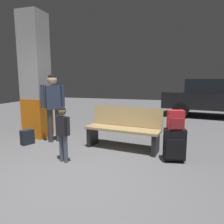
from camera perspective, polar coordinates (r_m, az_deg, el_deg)
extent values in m
cube|color=slate|center=(6.83, 5.13, -4.06)|extent=(18.00, 18.00, 0.10)
cube|color=orange|center=(5.73, -19.79, -1.45)|extent=(0.57, 0.57, 1.00)
cube|color=#B2B2B2|center=(5.68, -20.63, 14.19)|extent=(0.56, 0.56, 2.11)
cube|color=tan|center=(4.40, 2.79, -4.74)|extent=(1.64, 0.64, 0.05)
cube|color=tan|center=(4.58, 3.97, -1.21)|extent=(1.60, 0.31, 0.42)
cube|color=black|center=(4.76, -5.36, -6.61)|extent=(0.13, 0.41, 0.41)
cube|color=black|center=(4.26, 11.92, -8.63)|extent=(0.13, 0.41, 0.41)
cube|color=black|center=(3.94, 16.83, -8.49)|extent=(0.41, 0.27, 0.56)
cube|color=black|center=(3.85, 17.10, -9.83)|extent=(0.34, 0.09, 0.36)
cube|color=#A5A5AA|center=(3.95, 16.78, -4.42)|extent=(0.14, 0.05, 0.02)
cylinder|color=black|center=(4.09, 14.15, -12.20)|extent=(0.03, 0.05, 0.04)
cylinder|color=black|center=(4.15, 18.63, -12.10)|extent=(0.03, 0.05, 0.04)
cube|color=red|center=(3.83, 17.12, -2.05)|extent=(0.31, 0.23, 0.34)
cube|color=maroon|center=(3.75, 17.46, -3.08)|extent=(0.23, 0.09, 0.19)
cylinder|color=black|center=(3.81, 17.23, 0.29)|extent=(0.06, 0.04, 0.02)
cylinder|color=#4C5160|center=(3.84, -12.64, -10.00)|extent=(0.07, 0.07, 0.49)
cylinder|color=#4C5160|center=(3.92, -13.76, -9.65)|extent=(0.07, 0.07, 0.49)
cube|color=#232328|center=(3.77, -13.43, -3.78)|extent=(0.23, 0.17, 0.35)
cylinder|color=#232328|center=(3.66, -11.95, -3.82)|extent=(0.06, 0.06, 0.33)
cylinder|color=#232328|center=(3.87, -14.85, -3.24)|extent=(0.06, 0.06, 0.33)
sphere|color=brown|center=(3.72, -13.58, 0.18)|extent=(0.14, 0.14, 0.14)
sphere|color=black|center=(3.72, -13.59, 0.47)|extent=(0.13, 0.13, 0.13)
cylinder|color=red|center=(3.89, -13.02, -3.13)|extent=(0.06, 0.06, 0.10)
cylinder|color=red|center=(3.87, -13.05, -2.04)|extent=(0.01, 0.01, 0.06)
cylinder|color=#38383D|center=(5.17, -14.68, -3.49)|extent=(0.12, 0.12, 0.79)
cylinder|color=#38383D|center=(5.14, -16.65, -3.65)|extent=(0.12, 0.12, 0.79)
cube|color=#2D3851|center=(5.06, -15.98, 3.88)|extent=(0.36, 0.36, 0.56)
cylinder|color=#2D3851|center=(5.10, -13.45, 4.33)|extent=(0.09, 0.09, 0.53)
cylinder|color=#2D3851|center=(5.02, -18.57, 4.05)|extent=(0.09, 0.09, 0.53)
sphere|color=beige|center=(5.04, -16.18, 8.53)|extent=(0.22, 0.22, 0.22)
sphere|color=black|center=(5.04, -16.20, 8.88)|extent=(0.20, 0.20, 0.20)
cube|color=#1E232D|center=(5.18, -22.31, -6.41)|extent=(0.25, 0.32, 0.34)
cube|color=#333842|center=(5.27, -22.78, -6.74)|extent=(0.11, 0.22, 0.19)
cylinder|color=black|center=(5.14, -22.41, -4.70)|extent=(0.04, 0.06, 0.02)
cube|color=black|center=(9.18, 27.11, 2.85)|extent=(4.28, 2.21, 0.64)
cube|color=black|center=(9.14, 26.42, 6.53)|extent=(2.28, 1.79, 0.52)
cylinder|color=black|center=(10.04, 19.35, 1.63)|extent=(0.62, 0.27, 0.60)
cylinder|color=black|center=(8.46, 18.35, 0.42)|extent=(0.62, 0.27, 0.60)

